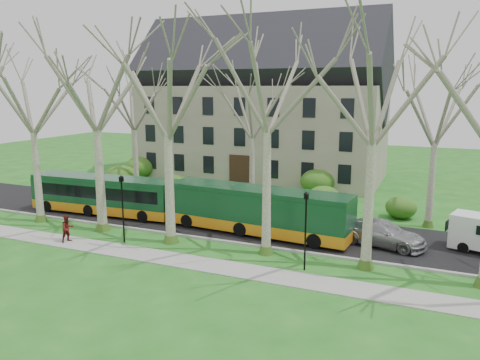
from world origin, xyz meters
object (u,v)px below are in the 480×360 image
at_px(bus_lead, 104,194).
at_px(bus_follow, 257,210).
at_px(pedestrian_b, 68,229).
at_px(sedan, 382,233).

xyz_separation_m(bus_lead, bus_follow, (12.95, -0.02, 0.10)).
distance_m(bus_follow, pedestrian_b, 12.43).
height_order(bus_lead, sedan, bus_lead).
distance_m(bus_lead, sedan, 21.12).
bearing_deg(bus_follow, pedestrian_b, -143.38).
height_order(sedan, pedestrian_b, pedestrian_b).
distance_m(bus_lead, pedestrian_b, 7.02).
height_order(bus_lead, pedestrian_b, bus_lead).
xyz_separation_m(bus_follow, pedestrian_b, (-10.54, -6.55, -0.74)).
height_order(bus_lead, bus_follow, bus_follow).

